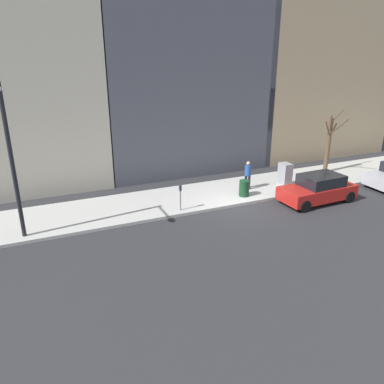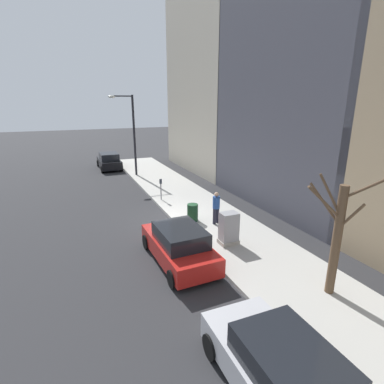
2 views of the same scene
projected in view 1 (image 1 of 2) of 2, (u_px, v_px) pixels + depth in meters
The scene contains 11 objects.
ground_plane at pixel (237, 207), 19.89m from camera, with size 120.00×120.00×0.00m, color #2B2B2D.
sidewalk at pixel (219, 193), 21.58m from camera, with size 4.00×36.00×0.15m, color #B2AFA8.
parked_car_red at pixel (318, 189), 20.31m from camera, with size 2.02×4.25×1.52m.
parking_meter at pixel (180, 195), 18.78m from camera, with size 0.14×0.10×1.35m.
utility_box at pixel (285, 175), 22.23m from camera, with size 0.83×0.61×1.43m.
streetlamp at pixel (10, 151), 14.80m from camera, with size 1.97×0.32×6.50m.
bare_tree at pixel (329, 143), 24.51m from camera, with size 1.70×2.06×4.14m.
trash_bin at pixel (244, 188), 20.82m from camera, with size 0.56×0.56×0.90m, color #14381E.
pedestrian_near_meter at pixel (248, 173), 21.77m from camera, with size 0.38×0.36×1.66m.
office_tower_left at pixel (289, 56), 31.23m from camera, with size 11.52×11.52×14.93m, color tan.
office_block_center at pixel (167, 50), 26.81m from camera, with size 11.22×11.22×15.75m, color #4C4C56.
Camera 1 is at (-15.85, 9.63, 7.62)m, focal length 35.00 mm.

